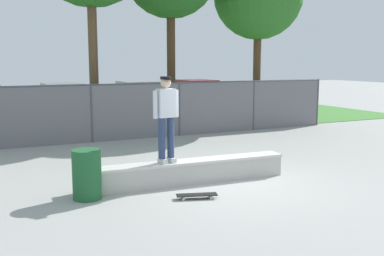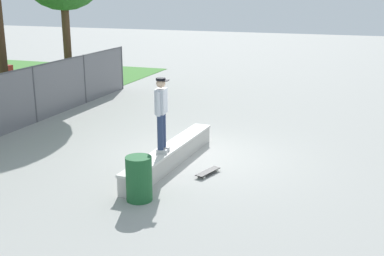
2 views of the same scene
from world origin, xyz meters
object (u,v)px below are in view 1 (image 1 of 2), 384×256
Objects in this scene: concrete_ledge at (188,172)px; car_red at (196,95)px; car_white at (137,98)px; skateboarder at (166,115)px; car_silver at (63,101)px; skateboard at (197,195)px; trash_bin at (87,174)px.

car_red reaches higher than concrete_ledge.
skateboarder is at bearing -105.86° from car_white.
car_silver is (-0.59, 12.17, 0.58)m from concrete_ledge.
skateboarder is 1.86m from skateboard.
concrete_ledge is at bearing -1.99° from skateboarder.
skateboarder is at bearing -89.54° from car_silver.
car_red is (3.36, 0.22, 0.00)m from car_white.
car_silver and car_red have the same top height.
concrete_ledge is at bearing 73.84° from skateboard.
skateboard is at bearing -25.43° from trash_bin.
car_silver is at bearing 92.79° from concrete_ledge.
trash_bin is (-2.25, -0.20, 0.23)m from concrete_ledge.
car_silver is 12.49m from trash_bin.
skateboard is at bearing -81.36° from skateboarder.
car_silver and car_white have the same top height.
skateboard is at bearing -88.84° from car_silver.
car_red is 15.70m from trash_bin.
car_silver is 3.71m from car_white.
skateboard is 14.20m from car_white.
car_silver reaches higher than concrete_ledge.
skateboard is 0.19× the size of car_white.
skateboard is 15.56m from car_red.
car_red is 4.36× the size of trash_bin.
skateboarder is 2.06m from trash_bin.
concrete_ledge is 2.50× the size of skateboarder.
skateboarder reaches higher than car_white.
concrete_ledge is 14.40m from car_red.
car_white is (3.09, 12.64, 0.58)m from concrete_ledge.
car_red is at bearing 63.36° from concrete_ledge.
skateboarder reaches higher than skateboard.
skateboarder is 2.23× the size of skateboard.
car_white is 1.00× the size of car_red.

